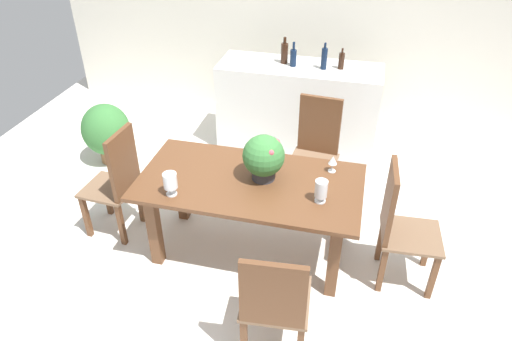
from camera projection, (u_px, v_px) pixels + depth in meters
name	position (u px, v px, depth m)	size (l,w,h in m)	color
ground_plane	(256.00, 236.00, 4.27)	(7.04, 7.04, 0.00)	silver
back_wall	(307.00, 15.00, 5.64)	(6.40, 0.10, 2.60)	beige
dining_table	(250.00, 193.00, 3.77)	(1.78, 0.92, 0.76)	brown
chair_foot_end	(399.00, 222.00, 3.57)	(0.48, 0.45, 1.05)	brown
chair_far_right	(316.00, 146.00, 4.49)	(0.48, 0.46, 1.05)	brown
chair_head_end	(117.00, 180.00, 4.03)	(0.46, 0.44, 1.05)	brown
chair_near_right	(274.00, 302.00, 2.96)	(0.48, 0.49, 0.98)	brown
flower_centerpiece	(264.00, 157.00, 3.61)	(0.33, 0.33, 0.38)	#333338
crystal_vase_left	(321.00, 190.00, 3.42)	(0.09, 0.09, 0.18)	silver
crystal_vase_center_near	(170.00, 182.00, 3.48)	(0.11, 0.11, 0.19)	silver
wine_glass	(333.00, 161.00, 3.75)	(0.07, 0.07, 0.14)	silver
kitchen_counter	(298.00, 108.00, 5.35)	(1.79, 0.62, 1.00)	silver
wine_bottle_amber	(324.00, 58.00, 4.94)	(0.06, 0.06, 0.29)	#0F1E38
wine_bottle_green	(284.00, 53.00, 5.08)	(0.08, 0.08, 0.29)	black
wine_bottle_dark	(341.00, 61.00, 4.96)	(0.06, 0.06, 0.23)	black
wine_bottle_clear	(293.00, 57.00, 5.02)	(0.07, 0.07, 0.26)	#0F1E38
potted_plant_floor	(106.00, 131.00, 5.13)	(0.52, 0.52, 0.69)	brown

